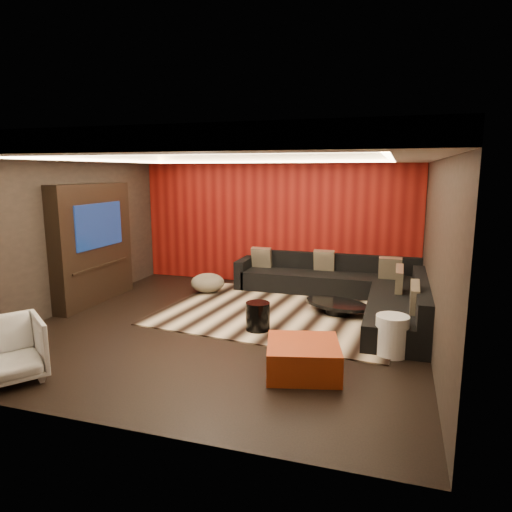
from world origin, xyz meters
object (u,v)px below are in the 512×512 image
(orange_ottoman, at_px, (303,358))
(sectional_sofa, at_px, (351,290))
(white_side_table, at_px, (392,335))
(coffee_table, at_px, (337,308))
(drum_stool, at_px, (258,316))
(armchair, at_px, (6,351))

(orange_ottoman, bearing_deg, sectional_sofa, 85.42)
(white_side_table, distance_m, sectional_sofa, 2.37)
(coffee_table, bearing_deg, orange_ottoman, -92.10)
(coffee_table, distance_m, orange_ottoman, 2.44)
(orange_ottoman, relative_size, sectional_sofa, 0.24)
(drum_stool, relative_size, sectional_sofa, 0.12)
(white_side_table, relative_size, sectional_sofa, 0.15)
(armchair, height_order, sectional_sofa, sectional_sofa)
(armchair, bearing_deg, white_side_table, -26.47)
(coffee_table, height_order, armchair, armchair)
(armchair, relative_size, sectional_sofa, 0.22)
(white_side_table, bearing_deg, drum_stool, 170.07)
(drum_stool, bearing_deg, sectional_sofa, 57.47)
(white_side_table, xyz_separation_m, orange_ottoman, (-1.02, -0.89, -0.08))
(drum_stool, height_order, white_side_table, white_side_table)
(drum_stool, distance_m, sectional_sofa, 2.25)
(orange_ottoman, relative_size, armchair, 1.07)
(white_side_table, height_order, armchair, armchair)
(white_side_table, height_order, orange_ottoman, white_side_table)
(armchair, bearing_deg, sectional_sofa, -1.72)
(drum_stool, xyz_separation_m, sectional_sofa, (1.21, 1.89, 0.03))
(armchair, bearing_deg, coffee_table, -5.32)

